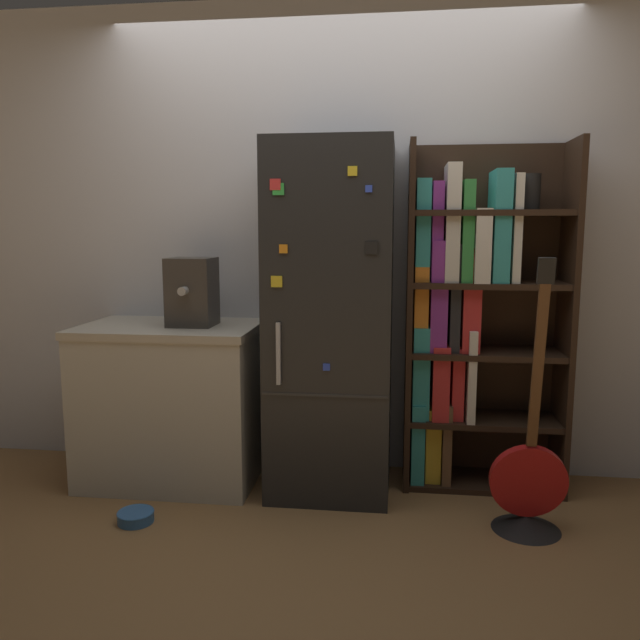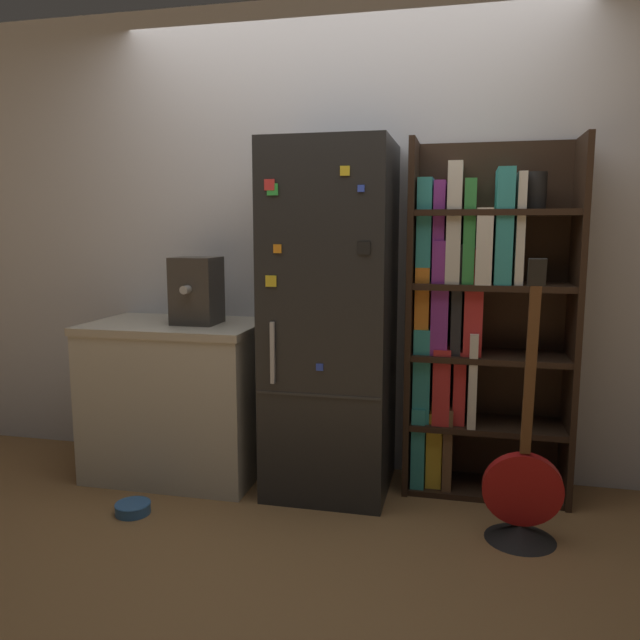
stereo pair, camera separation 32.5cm
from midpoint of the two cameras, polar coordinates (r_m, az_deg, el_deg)
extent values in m
plane|color=olive|center=(3.35, -2.17, -15.87)|extent=(16.00, 16.00, 0.00)
cube|color=silver|center=(3.52, -1.02, 7.16)|extent=(8.00, 0.05, 2.60)
cube|color=black|center=(3.23, -1.84, -0.06)|extent=(0.62, 0.61, 1.80)
cube|color=#333333|center=(3.00, -2.74, -6.94)|extent=(0.61, 0.01, 0.01)
cube|color=#B2B2B7|center=(2.98, -6.94, -3.12)|extent=(0.02, 0.02, 0.30)
cube|color=orange|center=(2.93, -6.56, 6.48)|extent=(0.04, 0.01, 0.04)
cube|color=yellow|center=(2.88, -0.32, 13.48)|extent=(0.04, 0.01, 0.04)
cube|color=yellow|center=(2.95, -7.15, 3.50)|extent=(0.05, 0.01, 0.05)
cube|color=red|center=(2.94, -7.35, 12.21)|extent=(0.05, 0.01, 0.05)
cube|color=black|center=(2.86, 1.48, 6.61)|extent=(0.06, 0.01, 0.06)
cube|color=green|center=(2.94, -7.07, 11.80)|extent=(0.05, 0.01, 0.05)
cube|color=blue|center=(2.96, -2.55, -4.36)|extent=(0.03, 0.01, 0.03)
cube|color=blue|center=(2.86, 1.19, 11.92)|extent=(0.03, 0.01, 0.03)
cube|color=black|center=(3.31, 5.39, 0.22)|extent=(0.03, 0.36, 1.81)
cube|color=black|center=(3.39, 19.04, -0.04)|extent=(0.03, 0.36, 1.81)
cube|color=black|center=(3.49, 12.05, 0.49)|extent=(0.83, 0.03, 1.81)
cube|color=black|center=(3.56, 11.82, -14.24)|extent=(0.77, 0.33, 0.03)
cube|color=black|center=(3.45, 12.00, -8.90)|extent=(0.77, 0.33, 0.03)
cube|color=black|center=(3.36, 12.19, -2.97)|extent=(0.77, 0.33, 0.03)
cube|color=black|center=(3.31, 12.38, 3.20)|extent=(0.77, 0.33, 0.03)
cube|color=black|center=(3.29, 12.59, 9.50)|extent=(0.77, 0.33, 0.03)
cube|color=teal|center=(3.47, 6.24, -10.70)|extent=(0.07, 0.29, 0.43)
cube|color=gold|center=(3.48, 7.59, -10.91)|extent=(0.08, 0.24, 0.40)
cube|color=brown|center=(3.47, 8.76, -10.75)|extent=(0.05, 0.27, 0.43)
cube|color=teal|center=(3.36, 6.49, -4.62)|extent=(0.09, 0.25, 0.49)
cube|color=red|center=(3.38, 8.20, -5.40)|extent=(0.09, 0.30, 0.39)
cube|color=red|center=(3.39, 9.72, -5.51)|extent=(0.06, 0.24, 0.38)
cube|color=silver|center=(3.37, 10.84, -4.75)|extent=(0.04, 0.31, 0.48)
cube|color=orange|center=(3.31, 6.46, 1.14)|extent=(0.07, 0.25, 0.44)
cube|color=purple|center=(3.29, 8.02, 2.23)|extent=(0.08, 0.24, 0.57)
cube|color=#262628|center=(3.30, 9.45, 2.07)|extent=(0.05, 0.23, 0.56)
cube|color=red|center=(3.32, 10.86, 1.89)|extent=(0.09, 0.27, 0.54)
cube|color=teal|center=(3.28, 6.59, 8.12)|extent=(0.07, 0.24, 0.52)
cube|color=purple|center=(3.29, 7.85, 7.98)|extent=(0.06, 0.24, 0.51)
cube|color=silver|center=(3.29, 9.15, 8.71)|extent=(0.07, 0.29, 0.59)
cube|color=#338C3F|center=(3.28, 10.46, 7.95)|extent=(0.06, 0.27, 0.51)
cube|color=silver|center=(3.28, 11.69, 6.69)|extent=(0.08, 0.31, 0.37)
cube|color=teal|center=(3.29, 13.34, 8.30)|extent=(0.08, 0.30, 0.56)
cube|color=silver|center=(3.30, 14.64, 8.07)|extent=(0.04, 0.26, 0.54)
cylinder|color=black|center=(3.32, 16.02, 11.18)|extent=(0.10, 0.10, 0.18)
cube|color=#BCB7A8|center=(3.57, -15.89, -7.60)|extent=(0.93, 0.62, 0.82)
cube|color=#B2A893|center=(3.48, -16.18, -0.77)|extent=(0.95, 0.64, 0.04)
cube|color=#38332D|center=(3.40, -14.31, 2.50)|extent=(0.23, 0.22, 0.36)
cylinder|color=#A5A39E|center=(3.27, -15.22, 2.55)|extent=(0.04, 0.06, 0.04)
cone|color=black|center=(3.12, 15.40, -17.53)|extent=(0.31, 0.31, 0.06)
cylinder|color=#B21919|center=(3.03, 15.55, -14.05)|extent=(0.35, 0.09, 0.35)
cube|color=brown|center=(2.80, 16.22, -4.25)|extent=(0.04, 0.12, 0.74)
cube|color=black|center=(2.68, 16.78, 4.32)|extent=(0.07, 0.04, 0.11)
cylinder|color=#3366A5|center=(3.25, -19.40, -16.67)|extent=(0.17, 0.17, 0.05)
torus|color=#3366A5|center=(3.24, -19.42, -16.33)|extent=(0.17, 0.17, 0.01)
camera|label=1|loc=(0.16, -92.86, -0.43)|focal=35.00mm
camera|label=2|loc=(0.16, 87.14, 0.43)|focal=35.00mm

